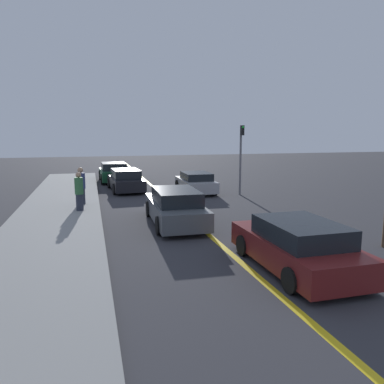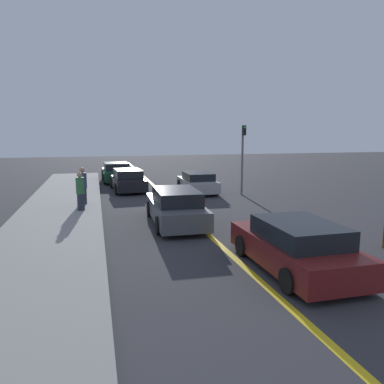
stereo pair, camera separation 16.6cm
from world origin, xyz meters
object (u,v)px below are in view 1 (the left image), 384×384
object	(u,v)px
pedestrian_near_curb	(79,191)
traffic_light	(241,152)
car_ahead_center	(175,207)
car_near_right_lane	(297,246)
car_far_distant	(196,183)
car_parked_left_lot	(126,180)
car_oncoming_far	(114,172)
pedestrian_mid_group	(81,186)

from	to	relation	value
pedestrian_near_curb	traffic_light	distance (m)	9.30
pedestrian_near_curb	car_ahead_center	bearing A→B (deg)	-38.41
car_ahead_center	traffic_light	bearing A→B (deg)	50.13
car_near_right_lane	car_far_distant	bearing A→B (deg)	85.72
car_ahead_center	car_near_right_lane	bearing A→B (deg)	-68.70
car_parked_left_lot	traffic_light	size ratio (longest dim) A/B	1.14
pedestrian_near_curb	car_parked_left_lot	bearing A→B (deg)	67.21
car_far_distant	car_oncoming_far	distance (m)	7.64
car_near_right_lane	car_far_distant	distance (m)	12.80
pedestrian_mid_group	car_parked_left_lot	bearing A→B (deg)	61.19
car_oncoming_far	traffic_light	bearing A→B (deg)	-50.69
car_oncoming_far	car_parked_left_lot	bearing A→B (deg)	-85.75
pedestrian_mid_group	traffic_light	size ratio (longest dim) A/B	0.45
car_parked_left_lot	pedestrian_near_curb	size ratio (longest dim) A/B	2.64
car_far_distant	pedestrian_mid_group	distance (m)	7.02
car_near_right_lane	car_oncoming_far	world-z (taller)	car_oncoming_far
car_far_distant	pedestrian_near_curb	size ratio (longest dim) A/B	2.31
car_near_right_lane	pedestrian_near_curb	distance (m)	10.21
traffic_light	car_parked_left_lot	bearing A→B (deg)	152.17
car_ahead_center	car_oncoming_far	distance (m)	13.51
traffic_light	pedestrian_mid_group	bearing A→B (deg)	-171.50
car_ahead_center	traffic_light	world-z (taller)	traffic_light
car_ahead_center	car_far_distant	size ratio (longest dim) A/B	1.22
car_far_distant	car_parked_left_lot	size ratio (longest dim) A/B	0.87
car_ahead_center	car_parked_left_lot	bearing A→B (deg)	98.72
car_parked_left_lot	traffic_light	bearing A→B (deg)	-31.19
car_ahead_center	pedestrian_mid_group	distance (m)	5.72
car_near_right_lane	car_parked_left_lot	distance (m)	14.92
car_parked_left_lot	car_ahead_center	bearing A→B (deg)	-86.41
car_far_distant	pedestrian_mid_group	world-z (taller)	pedestrian_mid_group
pedestrian_mid_group	pedestrian_near_curb	bearing A→B (deg)	-91.83
car_far_distant	car_parked_left_lot	xyz separation A→B (m)	(-3.94, 1.82, 0.05)
car_oncoming_far	pedestrian_mid_group	xyz separation A→B (m)	(-2.07, -9.00, 0.35)
car_far_distant	car_ahead_center	bearing A→B (deg)	-110.57
car_far_distant	car_parked_left_lot	bearing A→B (deg)	156.28
car_parked_left_lot	traffic_light	distance (m)	7.22
pedestrian_near_curb	traffic_light	world-z (taller)	traffic_light
pedestrian_near_curb	pedestrian_mid_group	size ratio (longest dim) A/B	0.96
car_oncoming_far	traffic_light	distance (m)	10.31
pedestrian_near_curb	pedestrian_mid_group	bearing A→B (deg)	88.17
car_near_right_lane	car_ahead_center	bearing A→B (deg)	109.10
car_near_right_lane	pedestrian_mid_group	world-z (taller)	pedestrian_mid_group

